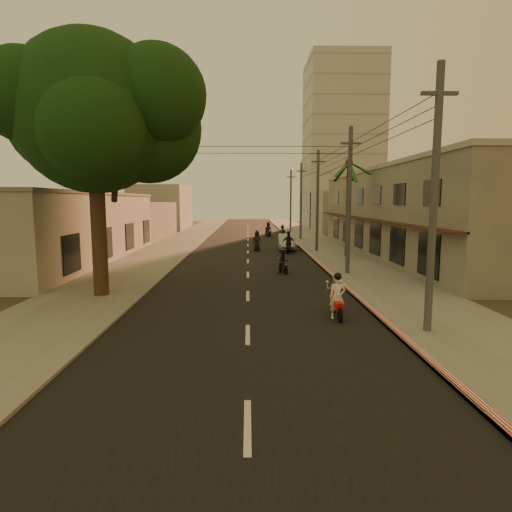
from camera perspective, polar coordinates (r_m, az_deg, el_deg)
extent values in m
plane|color=#383023|center=(18.76, -1.10, -6.72)|extent=(160.00, 160.00, 0.00)
cube|color=black|center=(38.46, -1.09, 0.55)|extent=(10.00, 140.00, 0.02)
cube|color=slate|center=(39.18, 9.95, 0.64)|extent=(5.00, 140.00, 0.12)
cube|color=slate|center=(39.19, -12.12, 0.59)|extent=(5.00, 140.00, 0.12)
cube|color=red|center=(33.87, 7.57, -0.28)|extent=(0.20, 60.00, 0.20)
cube|color=gray|center=(38.81, 20.14, 5.34)|extent=(8.00, 34.00, 7.00)
cube|color=#A69F96|center=(38.88, 20.38, 10.72)|extent=(8.20, 34.20, 0.30)
cube|color=#3D2018|center=(37.49, 13.95, 4.90)|extent=(0.80, 34.00, 0.12)
cube|color=#A69F96|center=(35.17, -24.60, 3.33)|extent=(8.00, 24.00, 5.00)
cube|color=gray|center=(35.12, -24.82, 7.56)|extent=(8.20, 24.20, 0.20)
cube|color=#B7B5B2|center=(76.48, 11.36, 14.30)|extent=(12.00, 12.00, 28.00)
cylinder|color=black|center=(21.44, -20.20, 2.72)|extent=(0.70, 0.70, 6.00)
cylinder|color=black|center=(21.56, -18.16, 10.82)|extent=(1.22, 2.17, 3.04)
cylinder|color=black|center=(21.37, -22.41, 11.21)|extent=(1.31, 1.49, 2.73)
sphere|color=black|center=(21.74, -20.87, 17.33)|extent=(7.20, 7.20, 7.20)
sphere|color=black|center=(22.01, -14.28, 16.12)|extent=(5.20, 5.20, 5.20)
sphere|color=black|center=(23.06, -24.52, 15.79)|extent=(4.80, 4.80, 4.80)
sphere|color=black|center=(19.72, -20.87, 15.75)|extent=(4.60, 4.60, 4.60)
sphere|color=black|center=(20.63, -13.09, 20.17)|extent=(4.40, 4.40, 4.40)
sphere|color=black|center=(21.66, -28.37, 18.33)|extent=(4.00, 4.00, 4.00)
sphere|color=black|center=(23.87, -16.07, 19.26)|extent=(4.40, 4.40, 4.40)
cylinder|color=black|center=(35.12, 12.14, 5.94)|extent=(0.32, 0.32, 7.60)
sphere|color=black|center=(35.24, 12.31, 12.13)|extent=(0.60, 0.60, 0.60)
cylinder|color=#38383A|center=(15.48, 22.62, 6.57)|extent=(0.26, 0.26, 9.00)
cube|color=#38383A|center=(15.86, 23.28, 19.30)|extent=(1.20, 0.12, 0.12)
cylinder|color=#38383A|center=(26.91, 12.31, 7.05)|extent=(0.26, 0.26, 9.00)
cube|color=#38383A|center=(27.13, 12.51, 14.46)|extent=(1.20, 0.12, 0.12)
cylinder|color=#38383A|center=(38.69, 8.19, 7.18)|extent=(0.26, 0.26, 9.00)
cube|color=#38383A|center=(38.84, 8.29, 12.35)|extent=(1.20, 0.12, 0.12)
cylinder|color=#38383A|center=(50.57, 6.00, 7.24)|extent=(0.26, 0.26, 9.00)
cube|color=#38383A|center=(50.69, 6.06, 11.20)|extent=(1.20, 0.12, 0.12)
cylinder|color=#38383A|center=(62.50, 4.65, 7.27)|extent=(0.26, 0.26, 9.00)
cube|color=#38383A|center=(62.59, 4.68, 10.47)|extent=(1.20, 0.12, 0.12)
cube|color=#A69F96|center=(64.74, 11.47, 5.82)|extent=(8.00, 14.00, 6.00)
cube|color=#A69F96|center=(54.09, -16.14, 4.56)|extent=(8.00, 14.00, 4.40)
cube|color=#A69F96|center=(71.59, -12.43, 6.33)|extent=(8.00, 14.00, 7.00)
cylinder|color=black|center=(17.78, 10.26, -6.68)|extent=(0.10, 0.57, 0.57)
cylinder|color=black|center=(16.57, 11.14, -7.74)|extent=(0.10, 0.57, 0.57)
cube|color=#B6100E|center=(17.03, 10.76, -6.35)|extent=(0.29, 1.13, 0.31)
cube|color=#B6100E|center=(17.49, 10.43, -5.47)|extent=(0.31, 0.10, 0.61)
cylinder|color=silver|center=(17.53, 10.37, -4.24)|extent=(0.56, 0.04, 0.04)
imported|color=silver|center=(16.97, 10.78, -5.38)|extent=(0.63, 0.41, 1.72)
sphere|color=black|center=(16.81, 10.85, -2.68)|extent=(0.31, 0.31, 0.31)
sphere|color=silver|center=(17.41, 9.48, -3.44)|extent=(0.12, 0.12, 0.12)
sphere|color=silver|center=(17.52, 11.33, -3.42)|extent=(0.12, 0.12, 0.12)
cylinder|color=black|center=(27.64, 3.28, -1.64)|extent=(0.20, 0.50, 0.49)
cylinder|color=black|center=(26.61, 4.01, -2.00)|extent=(0.20, 0.50, 0.49)
cube|color=black|center=(27.03, 3.68, -1.34)|extent=(0.47, 1.00, 0.26)
cube|color=black|center=(27.42, 3.40, -0.93)|extent=(0.28, 0.15, 0.53)
cylinder|color=silver|center=(27.48, 3.33, -0.26)|extent=(0.48, 0.15, 0.04)
imported|color=black|center=(26.99, 3.69, -0.80)|extent=(0.98, 0.89, 1.48)
sphere|color=black|center=(26.90, 3.70, 0.66)|extent=(0.26, 0.26, 0.26)
cylinder|color=black|center=(38.20, 4.44, 0.94)|extent=(0.23, 0.63, 0.62)
cylinder|color=black|center=(36.83, 4.24, 0.70)|extent=(0.23, 0.63, 0.62)
cube|color=black|center=(37.40, 4.33, 1.26)|extent=(0.53, 1.25, 0.33)
cube|color=black|center=(37.93, 4.42, 1.60)|extent=(0.35, 0.17, 0.66)
cylinder|color=silver|center=(38.03, 4.44, 2.20)|extent=(0.61, 0.15, 0.04)
imported|color=black|center=(37.37, 4.34, 1.75)|extent=(1.26, 0.86, 1.86)
sphere|color=black|center=(37.29, 4.35, 3.10)|extent=(0.33, 0.33, 0.33)
cylinder|color=black|center=(39.99, 0.00, 1.23)|extent=(0.16, 0.60, 0.59)
cylinder|color=black|center=(38.67, 0.20, 1.02)|extent=(0.16, 0.60, 0.59)
cube|color=black|center=(39.22, 0.11, 1.53)|extent=(0.40, 1.19, 0.32)
cube|color=black|center=(39.73, 0.03, 1.83)|extent=(0.33, 0.13, 0.64)
cylinder|color=silver|center=(39.82, 0.01, 2.38)|extent=(0.58, 0.09, 0.04)
imported|color=black|center=(39.19, 0.11, 1.98)|extent=(0.97, 0.72, 1.78)
sphere|color=black|center=(39.12, 0.11, 3.20)|extent=(0.32, 0.32, 0.32)
cylinder|color=black|center=(52.75, 3.81, 2.66)|extent=(0.32, 0.52, 0.54)
cylinder|color=black|center=(51.64, 3.33, 2.57)|extent=(0.32, 0.52, 0.54)
cube|color=black|center=(52.11, 3.55, 2.90)|extent=(0.71, 1.07, 0.29)
cube|color=black|center=(52.54, 3.74, 3.09)|extent=(0.30, 0.21, 0.58)
cylinder|color=silver|center=(52.62, 3.79, 3.46)|extent=(0.49, 0.27, 0.04)
imported|color=black|center=(52.09, 3.55, 3.20)|extent=(1.52, 1.43, 1.61)
sphere|color=black|center=(52.04, 3.55, 4.03)|extent=(0.29, 0.29, 0.29)
imported|color=#A4A6AC|center=(40.33, 4.13, 1.88)|extent=(1.95, 4.58, 1.46)
cylinder|color=black|center=(55.55, 1.37, 2.95)|extent=(0.29, 0.61, 0.61)
cylinder|color=black|center=(54.28, 1.86, 2.85)|extent=(0.29, 0.61, 0.61)
cube|color=black|center=(54.81, 1.64, 3.20)|extent=(0.65, 1.23, 0.33)
cube|color=black|center=(55.31, 1.45, 3.40)|extent=(0.34, 0.20, 0.65)
cylinder|color=silver|center=(55.41, 1.40, 3.81)|extent=(0.58, 0.22, 0.04)
imported|color=black|center=(54.79, 1.64, 3.53)|extent=(1.22, 1.09, 1.82)
sphere|color=black|center=(54.74, 1.64, 4.43)|extent=(0.33, 0.33, 0.33)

